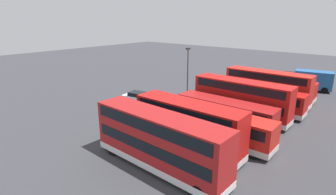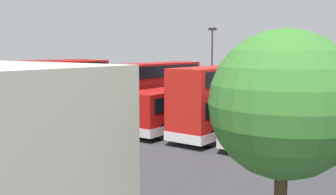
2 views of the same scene
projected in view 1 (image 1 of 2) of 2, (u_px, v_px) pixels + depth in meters
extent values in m
plane|color=#38383D|center=(160.00, 102.00, 37.15)|extent=(140.00, 140.00, 0.00)
cube|color=#B71411|center=(277.00, 88.00, 38.51)|extent=(2.56, 10.24, 2.60)
cube|color=silver|center=(276.00, 94.00, 38.81)|extent=(2.60, 10.28, 0.55)
cube|color=black|center=(277.00, 84.00, 38.33)|extent=(2.62, 9.44, 0.90)
cube|color=black|center=(244.00, 79.00, 41.49)|extent=(2.25, 0.06, 1.10)
cylinder|color=black|center=(248.00, 92.00, 40.28)|extent=(0.30, 1.10, 1.10)
cylinder|color=black|center=(254.00, 89.00, 41.93)|extent=(0.30, 1.10, 1.10)
cylinder|color=black|center=(301.00, 101.00, 35.72)|extent=(0.30, 1.10, 1.10)
cylinder|color=black|center=(305.00, 98.00, 37.38)|extent=(0.30, 1.10, 1.10)
cube|color=red|center=(267.00, 86.00, 35.99)|extent=(2.71, 11.18, 4.20)
cube|color=silver|center=(265.00, 99.00, 36.52)|extent=(2.75, 11.22, 0.55)
cube|color=black|center=(267.00, 88.00, 36.04)|extent=(2.76, 10.38, 0.90)
cube|color=black|center=(268.00, 76.00, 35.55)|extent=(2.76, 10.38, 0.90)
cube|color=black|center=(230.00, 82.00, 39.53)|extent=(2.25, 0.09, 1.10)
cylinder|color=black|center=(234.00, 96.00, 38.32)|extent=(0.32, 1.10, 1.10)
cylinder|color=black|center=(241.00, 93.00, 39.96)|extent=(0.32, 1.10, 1.10)
cylinder|color=black|center=(295.00, 108.00, 33.12)|extent=(0.32, 1.10, 1.10)
cylinder|color=black|center=(300.00, 104.00, 34.76)|extent=(0.32, 1.10, 1.10)
cube|color=#B71411|center=(255.00, 98.00, 33.68)|extent=(2.69, 11.91, 2.60)
cube|color=silver|center=(254.00, 105.00, 33.97)|extent=(2.73, 11.95, 0.55)
cube|color=black|center=(256.00, 93.00, 33.50)|extent=(2.74, 11.11, 0.90)
cube|color=black|center=(214.00, 86.00, 37.11)|extent=(2.25, 0.09, 1.10)
cylinder|color=black|center=(219.00, 101.00, 35.91)|extent=(0.31, 1.10, 1.10)
cylinder|color=black|center=(226.00, 97.00, 37.57)|extent=(0.31, 1.10, 1.10)
cylinder|color=black|center=(289.00, 116.00, 30.42)|extent=(0.31, 1.10, 1.10)
cylinder|color=black|center=(294.00, 111.00, 32.09)|extent=(0.31, 1.10, 1.10)
cube|color=#B71411|center=(241.00, 98.00, 30.69)|extent=(2.60, 11.26, 4.20)
cube|color=silver|center=(240.00, 113.00, 31.22)|extent=(2.64, 11.30, 0.55)
cube|color=black|center=(241.00, 100.00, 30.75)|extent=(2.66, 10.46, 0.90)
cube|color=black|center=(242.00, 86.00, 30.25)|extent=(2.66, 10.46, 0.90)
cube|color=black|center=(200.00, 92.00, 34.23)|extent=(2.25, 0.07, 1.10)
cylinder|color=black|center=(205.00, 108.00, 33.02)|extent=(0.31, 1.10, 1.10)
cylinder|color=black|center=(214.00, 104.00, 34.67)|extent=(0.31, 1.10, 1.10)
cylinder|color=black|center=(273.00, 125.00, 27.82)|extent=(0.31, 1.10, 1.10)
cylinder|color=black|center=(280.00, 119.00, 29.46)|extent=(0.31, 1.10, 1.10)
cube|color=#A51919|center=(225.00, 112.00, 28.54)|extent=(2.56, 10.87, 2.60)
cube|color=silver|center=(224.00, 121.00, 28.84)|extent=(2.60, 10.91, 0.55)
cube|color=black|center=(225.00, 107.00, 28.36)|extent=(2.62, 10.07, 0.90)
cube|color=black|center=(184.00, 97.00, 31.72)|extent=(2.25, 0.06, 1.10)
cylinder|color=black|center=(188.00, 116.00, 30.51)|extent=(0.30, 1.10, 1.10)
cylinder|color=black|center=(199.00, 111.00, 32.16)|extent=(0.30, 1.10, 1.10)
cylinder|color=black|center=(256.00, 135.00, 25.56)|extent=(0.30, 1.10, 1.10)
cylinder|color=black|center=(264.00, 128.00, 27.21)|extent=(0.30, 1.10, 1.10)
cube|color=red|center=(213.00, 123.00, 25.52)|extent=(2.55, 11.94, 2.60)
cube|color=silver|center=(212.00, 133.00, 25.82)|extent=(2.59, 11.98, 0.55)
cube|color=black|center=(213.00, 117.00, 25.35)|extent=(2.61, 11.14, 0.90)
cube|color=black|center=(165.00, 105.00, 29.02)|extent=(2.25, 0.06, 1.10)
cylinder|color=black|center=(169.00, 125.00, 27.82)|extent=(0.30, 1.10, 1.10)
cylinder|color=black|center=(182.00, 119.00, 29.47)|extent=(0.30, 1.10, 1.10)
cylinder|color=black|center=(252.00, 153.00, 22.22)|extent=(0.30, 1.10, 1.10)
cylinder|color=black|center=(262.00, 143.00, 23.87)|extent=(0.30, 1.10, 1.10)
cube|color=#B71411|center=(188.00, 125.00, 22.96)|extent=(2.56, 10.11, 4.20)
cube|color=silver|center=(188.00, 144.00, 23.49)|extent=(2.60, 10.15, 0.55)
cube|color=black|center=(188.00, 128.00, 23.02)|extent=(2.62, 9.31, 0.90)
cube|color=black|center=(189.00, 109.00, 22.52)|extent=(2.62, 9.31, 0.90)
cube|color=black|center=(147.00, 114.00, 26.13)|extent=(2.25, 0.06, 1.10)
cylinder|color=black|center=(150.00, 138.00, 24.92)|extent=(0.30, 1.10, 1.10)
cylinder|color=black|center=(165.00, 130.00, 26.57)|extent=(0.30, 1.10, 1.10)
cylinder|color=black|center=(218.00, 164.00, 20.45)|extent=(0.30, 1.10, 1.10)
cylinder|color=black|center=(231.00, 153.00, 22.10)|extent=(0.30, 1.10, 1.10)
cube|color=#A51919|center=(159.00, 140.00, 20.24)|extent=(2.84, 12.00, 4.20)
cube|color=silver|center=(159.00, 161.00, 20.77)|extent=(2.89, 12.04, 0.55)
cube|color=black|center=(159.00, 142.00, 20.30)|extent=(2.88, 11.20, 0.90)
cube|color=black|center=(159.00, 122.00, 19.81)|extent=(2.88, 11.20, 0.90)
cube|color=black|center=(111.00, 123.00, 24.08)|extent=(2.25, 0.12, 1.10)
cylinder|color=black|center=(112.00, 149.00, 22.87)|extent=(0.33, 1.11, 1.10)
cylinder|color=black|center=(131.00, 140.00, 24.49)|extent=(0.33, 1.11, 1.10)
cylinder|color=black|center=(199.00, 193.00, 17.10)|extent=(0.33, 1.11, 1.10)
cylinder|color=black|center=(217.00, 178.00, 18.72)|extent=(0.33, 1.11, 1.10)
cube|color=#235999|center=(313.00, 80.00, 42.75)|extent=(3.48, 5.87, 2.80)
cube|color=black|center=(288.00, 79.00, 44.58)|extent=(2.83, 2.43, 2.20)
cylinder|color=black|center=(286.00, 86.00, 43.93)|extent=(0.46, 1.03, 1.00)
cylinder|color=black|center=(288.00, 83.00, 45.82)|extent=(0.46, 1.03, 1.00)
cylinder|color=black|center=(324.00, 90.00, 41.37)|extent=(0.46, 1.03, 1.00)
cylinder|color=black|center=(324.00, 87.00, 43.26)|extent=(0.46, 1.03, 1.00)
cube|color=silver|center=(137.00, 98.00, 37.28)|extent=(2.60, 4.56, 0.70)
cube|color=black|center=(138.00, 94.00, 37.01)|extent=(2.11, 2.85, 0.55)
cylinder|color=black|center=(125.00, 99.00, 37.38)|extent=(0.34, 0.67, 0.64)
cylinder|color=black|center=(132.00, 97.00, 38.72)|extent=(0.34, 0.67, 0.64)
cylinder|color=black|center=(143.00, 103.00, 35.96)|extent=(0.34, 0.67, 0.64)
cylinder|color=black|center=(150.00, 100.00, 37.30)|extent=(0.34, 0.67, 0.64)
cylinder|color=#38383D|center=(188.00, 77.00, 36.14)|extent=(0.16, 0.16, 7.34)
cube|color=#262628|center=(188.00, 49.00, 35.03)|extent=(0.70, 0.30, 0.24)
cylinder|color=yellow|center=(120.00, 124.00, 28.36)|extent=(0.60, 0.60, 0.95)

